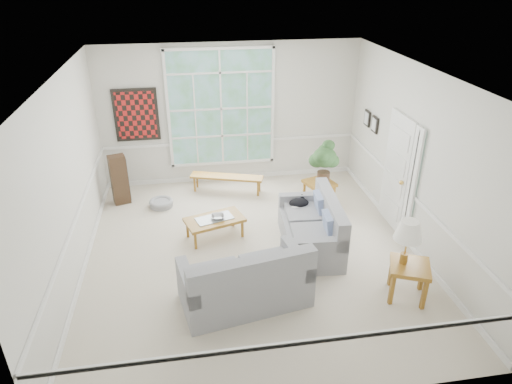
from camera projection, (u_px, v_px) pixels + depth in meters
floor at (252, 253)px, 7.76m from camera, size 5.50×6.00×0.01m
ceiling at (251, 75)px, 6.39m from camera, size 5.50×6.00×0.02m
wall_back at (231, 115)px, 9.71m from camera, size 5.50×0.02×3.00m
wall_front at (298, 299)px, 4.44m from camera, size 5.50×0.02×3.00m
wall_left at (67, 185)px, 6.69m from camera, size 0.02×6.00×3.00m
wall_right at (418, 161)px, 7.46m from camera, size 0.02×6.00×3.00m
window_back at (221, 109)px, 9.58m from camera, size 2.30×0.08×2.40m
entry_door at (396, 172)px, 8.19m from camera, size 0.08×0.90×2.10m
door_sidelight at (413, 182)px, 7.59m from camera, size 0.08×0.26×1.90m
wall_art at (136, 115)px, 9.35m from camera, size 0.90×0.06×1.10m
wall_frame_near at (374, 124)px, 8.97m from camera, size 0.04×0.26×0.32m
wall_frame_far at (367, 118)px, 9.32m from camera, size 0.04×0.26×0.32m
loveseat_right at (310, 224)px, 7.72m from camera, size 0.99×1.75×0.91m
loveseat_front at (245, 274)px, 6.45m from camera, size 1.93×1.24×0.97m
coffee_table at (215, 228)px, 8.12m from camera, size 1.13×0.82×0.38m
pewter_bowl at (218, 217)px, 8.02m from camera, size 0.30×0.30×0.07m
window_bench at (227, 184)px, 9.72m from camera, size 1.56×0.75×0.36m
end_table at (319, 194)px, 9.13m from camera, size 0.67×0.67×0.53m
houseplant at (324, 162)px, 8.82m from camera, size 0.67×0.67×0.85m
side_table at (408, 281)px, 6.63m from camera, size 0.72×0.72×0.56m
table_lamp at (407, 242)px, 6.40m from camera, size 0.56×0.56×0.69m
pet_bed at (161, 203)px, 9.18m from camera, size 0.57×0.57×0.14m
floor_speaker at (119, 180)px, 9.14m from camera, size 0.38×0.33×1.02m
cat at (299, 202)px, 8.19m from camera, size 0.40×0.31×0.17m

